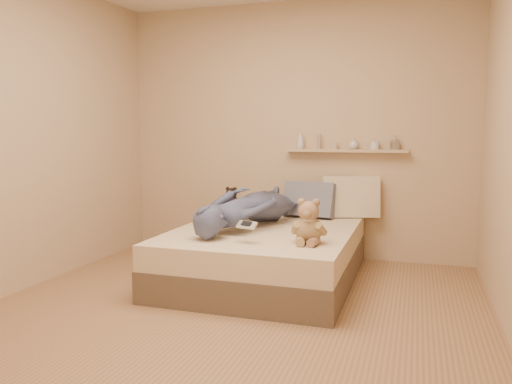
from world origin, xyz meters
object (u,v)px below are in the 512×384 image
(pillow_cream, at_px, (350,197))
(person, at_px, (249,207))
(dark_plush, at_px, (232,201))
(pillow_grey, at_px, (309,200))
(game_console, at_px, (247,225))
(teddy_bear, at_px, (309,225))
(bed, at_px, (266,254))
(wall_shelf, at_px, (346,151))

(pillow_cream, relative_size, person, 0.37)
(dark_plush, xyz_separation_m, pillow_grey, (0.83, -0.04, 0.05))
(game_console, height_order, teddy_bear, teddy_bear)
(teddy_bear, xyz_separation_m, person, (-0.64, 0.51, 0.04))
(bed, bearing_deg, wall_shelf, 58.82)
(teddy_bear, bearing_deg, person, 141.46)
(game_console, bearing_deg, dark_plush, 115.18)
(dark_plush, relative_size, person, 0.18)
(pillow_grey, bearing_deg, dark_plush, 177.23)
(pillow_cream, bearing_deg, wall_shelf, 130.29)
(game_console, height_order, wall_shelf, wall_shelf)
(game_console, xyz_separation_m, person, (-0.20, 0.64, 0.04))
(person, relative_size, wall_shelf, 1.24)
(bed, height_order, wall_shelf, wall_shelf)
(dark_plush, height_order, pillow_cream, pillow_cream)
(bed, height_order, game_console, game_console)
(game_console, relative_size, pillow_grey, 0.34)
(dark_plush, distance_m, wall_shelf, 1.28)
(bed, distance_m, dark_plush, 1.00)
(game_console, xyz_separation_m, wall_shelf, (0.52, 1.51, 0.51))
(bed, height_order, pillow_cream, pillow_cream)
(person, xyz_separation_m, wall_shelf, (0.72, 0.87, 0.47))
(wall_shelf, bearing_deg, dark_plush, -171.13)
(bed, xyz_separation_m, person, (-0.17, 0.04, 0.40))
(bed, height_order, person, person)
(game_console, relative_size, person, 0.11)
(teddy_bear, bearing_deg, game_console, -164.00)
(bed, bearing_deg, pillow_cream, 53.38)
(wall_shelf, bearing_deg, pillow_cream, -49.71)
(person, bearing_deg, wall_shelf, -116.62)
(game_console, height_order, pillow_grey, pillow_grey)
(game_console, relative_size, teddy_bear, 0.49)
(pillow_grey, bearing_deg, pillow_cream, 20.16)
(wall_shelf, bearing_deg, teddy_bear, -93.07)
(bed, distance_m, pillow_grey, 0.83)
(bed, xyz_separation_m, game_console, (0.03, -0.60, 0.37))
(teddy_bear, height_order, dark_plush, teddy_bear)
(bed, height_order, teddy_bear, teddy_bear)
(teddy_bear, distance_m, pillow_grey, 1.19)
(pillow_cream, distance_m, pillow_grey, 0.41)
(pillow_cream, bearing_deg, bed, -126.62)
(teddy_bear, height_order, pillow_cream, pillow_cream)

